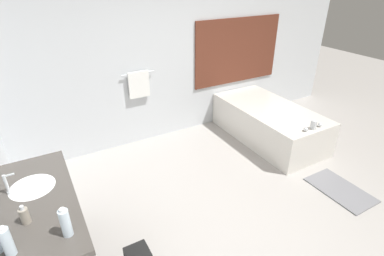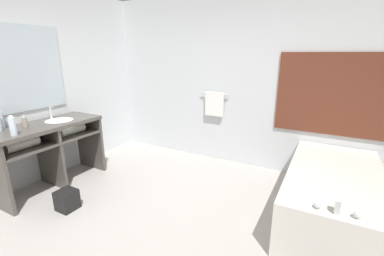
# 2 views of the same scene
# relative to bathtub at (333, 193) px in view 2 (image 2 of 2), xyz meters

# --- Properties ---
(ground_plane) EXTENTS (16.00, 16.00, 0.00)m
(ground_plane) POSITION_rel_bathtub_xyz_m (-1.54, -1.25, -0.31)
(ground_plane) COLOR #A8A39E
(ground_plane) RESTS_ON ground
(wall_back_with_blinds) EXTENTS (7.40, 0.13, 2.70)m
(wall_back_with_blinds) POSITION_rel_bathtub_xyz_m (-1.48, 0.98, 1.04)
(wall_back_with_blinds) COLOR silver
(wall_back_with_blinds) RESTS_ON ground_plane
(wall_left_with_mirror) EXTENTS (0.08, 7.40, 2.70)m
(wall_left_with_mirror) POSITION_rel_bathtub_xyz_m (-3.77, -1.25, 1.05)
(wall_left_with_mirror) COLOR silver
(wall_left_with_mirror) RESTS_ON ground_plane
(vanity_counter) EXTENTS (0.60, 1.38, 0.90)m
(vanity_counter) POSITION_rel_bathtub_xyz_m (-3.42, -1.00, 0.35)
(vanity_counter) COLOR #4C4742
(vanity_counter) RESTS_ON ground_plane
(sink_faucet) EXTENTS (0.09, 0.04, 0.18)m
(sink_faucet) POSITION_rel_bathtub_xyz_m (-3.59, -0.81, 0.68)
(sink_faucet) COLOR silver
(sink_faucet) RESTS_ON vanity_counter
(bathtub) EXTENTS (0.94, 1.88, 0.68)m
(bathtub) POSITION_rel_bathtub_xyz_m (0.00, 0.00, 0.00)
(bathtub) COLOR silver
(bathtub) RESTS_ON ground_plane
(water_bottle_1) EXTENTS (0.07, 0.07, 0.23)m
(water_bottle_1) POSITION_rel_bathtub_xyz_m (-3.25, -1.49, 0.70)
(water_bottle_1) COLOR silver
(water_bottle_1) RESTS_ON vanity_counter
(water_bottle_3) EXTENTS (0.07, 0.07, 0.24)m
(water_bottle_3) POSITION_rel_bathtub_xyz_m (-3.67, -1.41, 0.70)
(water_bottle_3) COLOR silver
(water_bottle_3) RESTS_ON vanity_counter
(soap_dispenser) EXTENTS (0.06, 0.06, 0.15)m
(soap_dispenser) POSITION_rel_bathtub_xyz_m (-3.49, -1.23, 0.66)
(soap_dispenser) COLOR gray
(soap_dispenser) RESTS_ON vanity_counter
(waste_bin) EXTENTS (0.21, 0.21, 0.24)m
(waste_bin) POSITION_rel_bathtub_xyz_m (-2.75, -1.31, -0.19)
(waste_bin) COLOR black
(waste_bin) RESTS_ON ground_plane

